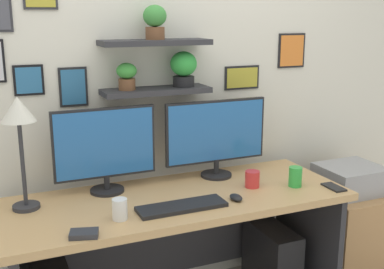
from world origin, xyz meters
name	(u,v)px	position (x,y,z in m)	size (l,w,h in m)	color
back_wall_assembly	(149,71)	(0.00, 0.44, 1.35)	(4.40, 0.24, 2.70)	silver
desk	(174,228)	(0.00, 0.06, 0.55)	(1.78, 0.68, 0.75)	tan
monitor_left	(105,148)	(-0.32, 0.22, 0.99)	(0.54, 0.18, 0.45)	black
monitor_right	(216,135)	(0.32, 0.22, 1.00)	(0.61, 0.18, 0.45)	black
keyboard	(182,207)	(-0.05, -0.16, 0.76)	(0.44, 0.14, 0.02)	black
computer_mouse	(236,197)	(0.25, -0.17, 0.77)	(0.06, 0.09, 0.03)	black
desk_lamp	(19,121)	(-0.74, 0.14, 1.18)	(0.16, 0.16, 0.55)	#2D2D33
cell_phone	(334,187)	(0.82, -0.22, 0.76)	(0.07, 0.14, 0.01)	black
coffee_mug	(252,179)	(0.42, -0.03, 0.80)	(0.08, 0.08, 0.09)	red
pen_cup	(120,209)	(-0.35, -0.17, 0.80)	(0.07, 0.07, 0.10)	white
scissors_tray	(84,234)	(-0.54, -0.28, 0.76)	(0.12, 0.08, 0.02)	#2D2D33
water_cup	(295,177)	(0.64, -0.12, 0.81)	(0.07, 0.07, 0.11)	green
drawer_cabinet	(346,232)	(1.22, 0.09, 0.28)	(0.44, 0.50, 0.56)	tan
printer	(350,179)	(1.22, 0.09, 0.65)	(0.38, 0.34, 0.17)	#9E9EA3
computer_tower_right	(271,262)	(0.61, 0.03, 0.22)	(0.18, 0.40, 0.45)	black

